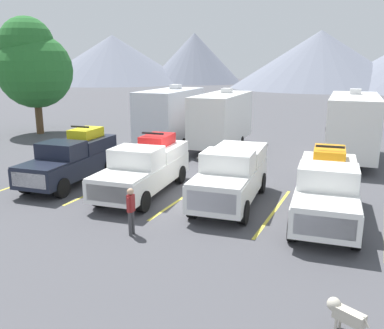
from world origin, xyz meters
The scene contains 16 objects.
ground_plane centered at (0.00, 0.00, 0.00)m, with size 240.00×240.00×0.00m, color #47474C.
pickup_truck_a centered at (-5.63, -0.63, 1.13)m, with size 2.50×5.68×2.52m.
pickup_truck_b centered at (-1.78, -0.58, 1.13)m, with size 2.63×6.07×2.45m.
pickup_truck_c centered at (2.01, -0.36, 1.15)m, with size 2.57×5.68×2.20m.
pickup_truck_d centered at (5.64, -0.70, 1.16)m, with size 2.61×5.96×2.51m.
lot_stripe_a centered at (-7.63, -0.69, 0.00)m, with size 0.12×5.50×0.01m, color gold.
lot_stripe_b centered at (-3.82, -0.69, 0.00)m, with size 0.12×5.50×0.01m, color gold.
lot_stripe_c centered at (0.00, -0.69, 0.00)m, with size 0.12×5.50×0.01m, color gold.
lot_stripe_d centered at (3.82, -0.69, 0.00)m, with size 0.12×5.50×0.01m, color gold.
camper_trailer_a centered at (-5.34, 8.65, 2.10)m, with size 2.89×7.52×4.00m.
camper_trailer_b centered at (-2.01, 9.30, 2.00)m, with size 2.80×8.06×3.79m.
camper_trailer_c centered at (5.75, 9.20, 2.08)m, with size 3.00×8.37×3.95m.
person_a centered at (0.12, -4.67, 0.90)m, with size 0.21×0.35×1.57m.
dog centered at (6.78, -7.10, 0.45)m, with size 0.87×0.54×0.68m.
tree_b centered at (-17.00, 8.83, 5.29)m, with size 5.59×5.59×8.72m.
mountain_ridge centered at (-0.94, 80.64, 6.37)m, with size 147.99×44.71×13.34m.
Camera 1 is at (7.04, -15.18, 5.44)m, focal length 38.61 mm.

